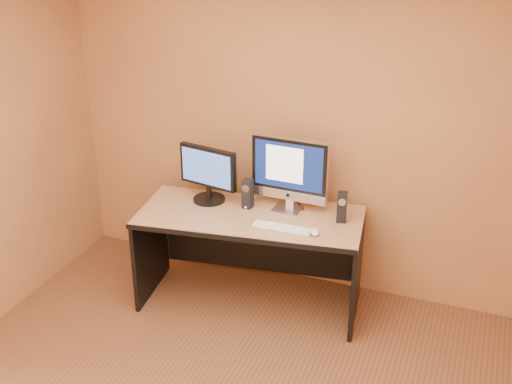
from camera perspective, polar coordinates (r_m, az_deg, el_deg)
walls at (r=3.26m, az=-5.47°, el=-5.39°), size 4.00×4.00×2.60m
desk at (r=4.98m, az=-0.54°, el=-6.04°), size 1.76×0.95×0.77m
imac at (r=4.76m, az=2.86°, el=1.53°), size 0.60×0.24×0.58m
second_monitor at (r=4.95m, az=-4.26°, el=1.56°), size 0.54×0.34×0.44m
speaker_left at (r=4.87m, az=-0.75°, el=-0.15°), size 0.07×0.08×0.23m
speaker_right at (r=4.70m, az=7.64°, el=-1.34°), size 0.09×0.09×0.23m
keyboard at (r=4.59m, az=2.28°, el=-3.21°), size 0.45×0.13×0.02m
mouse at (r=4.54m, az=5.27°, el=-3.55°), size 0.09×0.12×0.04m
cable_a at (r=4.97m, az=3.86°, el=-1.07°), size 0.14×0.19×0.01m
cable_b at (r=5.00m, az=2.70°, el=-0.89°), size 0.06×0.18×0.01m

